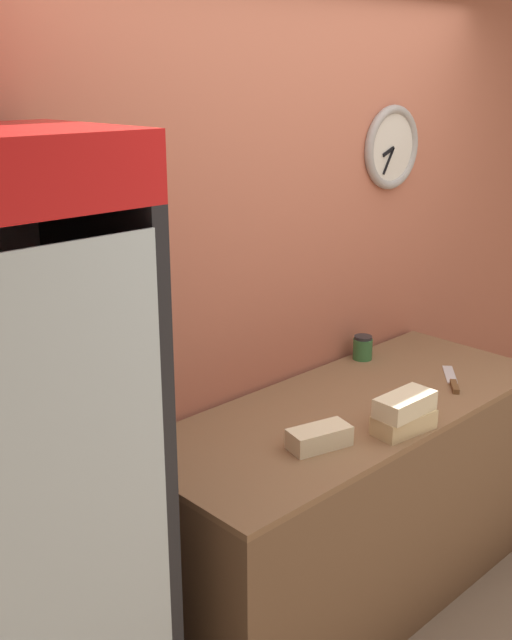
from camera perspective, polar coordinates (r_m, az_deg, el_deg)
name	(u,v)px	position (r m, az deg, el deg)	size (l,w,h in m)	color
wall_back	(282,277)	(3.18, 2.03, 3.28)	(5.20, 0.10, 2.70)	#B7664C
prep_counter	(350,502)	(3.28, 7.15, -13.57)	(1.88, 0.73, 0.90)	brown
beverage_cooler	(11,475)	(2.25, -18.14, -11.13)	(0.63, 0.64, 2.05)	black
sandwich_stack_bottom	(404,422)	(2.86, 11.19, -7.66)	(0.26, 0.15, 0.07)	tan
sandwich_stack_middle	(405,404)	(2.83, 11.28, -6.31)	(0.25, 0.12, 0.07)	beige
sandwich_flat_left	(319,437)	(2.71, 4.84, -8.90)	(0.25, 0.16, 0.07)	beige
chefs_knife	(453,382)	(3.34, 14.77, -4.61)	(0.27, 0.23, 0.02)	silver
condiment_jar	(363,348)	(3.53, 8.13, -2.10)	(0.09, 0.09, 0.11)	#336B38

